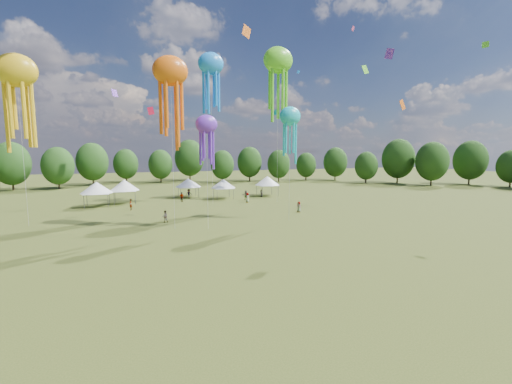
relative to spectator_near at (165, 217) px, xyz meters
name	(u,v)px	position (x,y,z in m)	size (l,w,h in m)	color
ground	(399,339)	(8.77, -33.56, -0.81)	(300.00, 300.00, 0.00)	#384416
spectator_near	(165,217)	(0.00, 0.00, 0.00)	(0.79, 0.62, 1.63)	gray
spectators_far	(223,197)	(12.15, 16.19, 0.09)	(26.30, 22.76, 1.91)	gray
festival_tents	(183,184)	(5.21, 20.64, 2.40)	(38.53, 12.80, 4.40)	#47474C
show_kites	(205,85)	(7.12, 6.65, 18.95)	(43.86, 21.31, 28.50)	orange
small_kites	(210,7)	(8.39, 7.92, 30.97)	(76.54, 58.32, 44.93)	orange
treeline	(176,165)	(4.91, 28.96, 5.73)	(201.57, 95.24, 13.43)	#38281C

